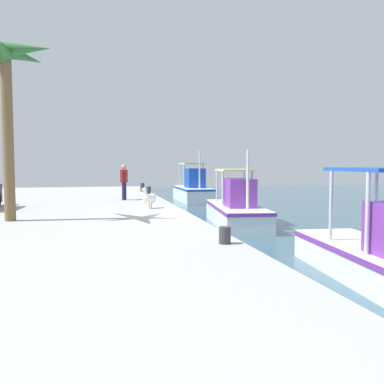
% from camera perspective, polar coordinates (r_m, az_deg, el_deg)
% --- Properties ---
extents(quay_pier, '(36.00, 10.00, 0.80)m').
position_cam_1_polar(quay_pier, '(13.89, -20.69, -5.12)').
color(quay_pier, '#B2B2AD').
rests_on(quay_pier, ground).
extents(fishing_boat_nearest, '(5.25, 1.95, 3.32)m').
position_cam_1_polar(fishing_boat_nearest, '(27.63, 0.18, 0.23)').
color(fishing_boat_nearest, white).
rests_on(fishing_boat_nearest, ground).
extents(fishing_boat_second, '(5.67, 2.46, 3.03)m').
position_cam_1_polar(fishing_boat_second, '(16.78, 6.22, -2.48)').
color(fishing_boat_second, white).
rests_on(fishing_boat_second, ground).
extents(pelican, '(0.73, 0.89, 0.82)m').
position_cam_1_polar(pelican, '(15.98, -5.95, -0.84)').
color(pelican, tan).
rests_on(pelican, quay_pier).
extents(fisherman_standing, '(0.61, 0.37, 1.69)m').
position_cam_1_polar(fisherman_standing, '(19.83, -9.45, 1.62)').
color(fisherman_standing, '#1E234C').
rests_on(fisherman_standing, quay_pier).
extents(mooring_bollard_nearest, '(0.26, 0.26, 0.53)m').
position_cam_1_polar(mooring_bollard_nearest, '(25.68, -6.93, 0.65)').
color(mooring_bollard_nearest, '#333338').
rests_on(mooring_bollard_nearest, quay_pier).
extents(mooring_bollard_second, '(0.24, 0.24, 0.50)m').
position_cam_1_polar(mooring_bollard_second, '(22.38, -6.05, 0.14)').
color(mooring_bollard_second, '#333338').
rests_on(mooring_bollard_second, quay_pier).
extents(mooring_bollard_third, '(0.26, 0.26, 0.37)m').
position_cam_1_polar(mooring_bollard_third, '(8.91, 4.59, -6.04)').
color(mooring_bollard_third, '#333338').
rests_on(mooring_bollard_third, quay_pier).
extents(palm_tree, '(3.15, 2.70, 5.30)m').
position_cam_1_polar(palm_tree, '(13.78, -24.40, 14.49)').
color(palm_tree, brown).
rests_on(palm_tree, quay_pier).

